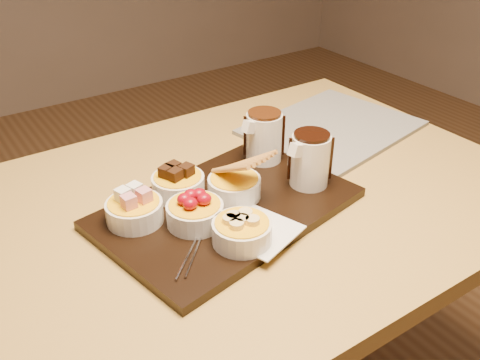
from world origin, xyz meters
TOP-DOWN VIEW (x-y plane):
  - dining_table at (0.00, 0.00)m, footprint 1.20×0.80m
  - serving_board at (-0.03, -0.03)m, footprint 0.51×0.38m
  - napkin at (-0.03, -0.14)m, footprint 0.15×0.15m
  - bowl_marshmallows at (-0.19, 0.01)m, footprint 0.10×0.10m
  - bowl_cake at (-0.09, 0.05)m, footprint 0.10×0.10m
  - bowl_strawberries at (-0.11, -0.05)m, footprint 0.10×0.10m
  - bowl_biscotti at (-0.01, -0.02)m, footprint 0.10×0.10m
  - bowl_bananas at (-0.07, -0.14)m, footprint 0.10×0.10m
  - pitcher_dark_chocolate at (0.14, -0.06)m, footprint 0.09×0.09m
  - pitcher_milk_chocolate at (0.13, 0.07)m, footprint 0.09×0.09m
  - fondue_skewers at (-0.12, -0.08)m, footprint 0.20×0.21m
  - newspaper at (0.37, 0.12)m, footprint 0.43×0.37m

SIDE VIEW (x-z plane):
  - dining_table at x=0.00m, z-range 0.28..1.03m
  - newspaper at x=0.37m, z-range 0.75..0.76m
  - serving_board at x=-0.03m, z-range 0.75..0.77m
  - napkin at x=-0.03m, z-range 0.77..0.77m
  - fondue_skewers at x=-0.12m, z-range 0.77..0.78m
  - bowl_marshmallows at x=-0.19m, z-range 0.77..0.81m
  - bowl_cake at x=-0.09m, z-range 0.77..0.81m
  - bowl_strawberries at x=-0.11m, z-range 0.77..0.81m
  - bowl_biscotti at x=-0.01m, z-range 0.77..0.81m
  - bowl_bananas at x=-0.07m, z-range 0.77..0.81m
  - pitcher_dark_chocolate at x=0.14m, z-range 0.77..0.87m
  - pitcher_milk_chocolate at x=0.13m, z-range 0.77..0.87m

